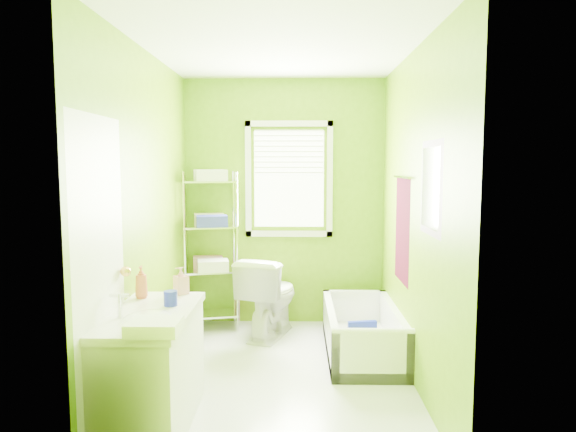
{
  "coord_description": "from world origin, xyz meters",
  "views": [
    {
      "loc": [
        0.14,
        -4.0,
        1.71
      ],
      "look_at": [
        0.06,
        0.25,
        1.28
      ],
      "focal_mm": 32.0,
      "sensor_mm": 36.0,
      "label": 1
    }
  ],
  "objects_px": {
    "toilet": "(269,296)",
    "vanity": "(151,366)",
    "wire_shelf_unit": "(212,232)",
    "bathtub": "(362,339)"
  },
  "relations": [
    {
      "from": "toilet",
      "to": "wire_shelf_unit",
      "type": "distance_m",
      "value": 0.89
    },
    {
      "from": "bathtub",
      "to": "toilet",
      "type": "xyz_separation_m",
      "value": [
        -0.87,
        0.5,
        0.26
      ]
    },
    {
      "from": "toilet",
      "to": "vanity",
      "type": "distance_m",
      "value": 1.93
    },
    {
      "from": "bathtub",
      "to": "vanity",
      "type": "relative_size",
      "value": 1.31
    },
    {
      "from": "toilet",
      "to": "wire_shelf_unit",
      "type": "relative_size",
      "value": 0.49
    },
    {
      "from": "vanity",
      "to": "wire_shelf_unit",
      "type": "xyz_separation_m",
      "value": [
        0.06,
        2.05,
        0.6
      ]
    },
    {
      "from": "bathtub",
      "to": "wire_shelf_unit",
      "type": "xyz_separation_m",
      "value": [
        -1.47,
        0.73,
        0.87
      ]
    },
    {
      "from": "bathtub",
      "to": "wire_shelf_unit",
      "type": "relative_size",
      "value": 0.83
    },
    {
      "from": "toilet",
      "to": "vanity",
      "type": "height_order",
      "value": "vanity"
    },
    {
      "from": "toilet",
      "to": "wire_shelf_unit",
      "type": "height_order",
      "value": "wire_shelf_unit"
    }
  ]
}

